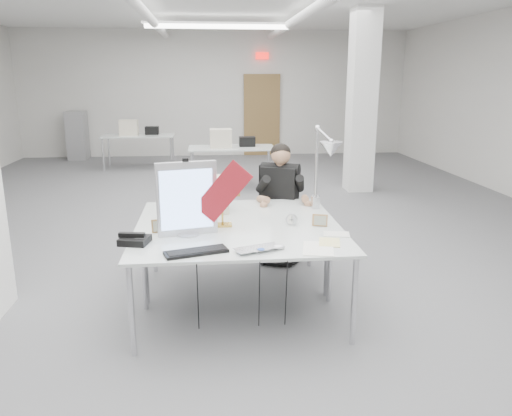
{
  "coord_description": "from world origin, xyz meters",
  "views": [
    {
      "loc": [
        -0.25,
        -6.31,
        2.03
      ],
      "look_at": [
        0.17,
        -2.0,
        0.89
      ],
      "focal_mm": 35.0,
      "sensor_mm": 36.0,
      "label": 1
    }
  ],
  "objects_px": {
    "office_chair": "(279,217)",
    "bankers_lamp": "(222,208)",
    "desk_phone": "(135,240)",
    "desk_main": "(241,242)",
    "laptop": "(261,251)",
    "seated_person": "(280,184)",
    "monitor": "(187,199)",
    "architect_lamp": "(322,165)",
    "beige_monitor": "(211,194)"
  },
  "relations": [
    {
      "from": "laptop",
      "to": "architect_lamp",
      "type": "relative_size",
      "value": 0.37
    },
    {
      "from": "bankers_lamp",
      "to": "beige_monitor",
      "type": "xyz_separation_m",
      "value": [
        -0.09,
        0.53,
        0.0
      ]
    },
    {
      "from": "monitor",
      "to": "beige_monitor",
      "type": "xyz_separation_m",
      "value": [
        0.2,
        0.75,
        -0.14
      ]
    },
    {
      "from": "architect_lamp",
      "to": "seated_person",
      "type": "bearing_deg",
      "value": 103.69
    },
    {
      "from": "office_chair",
      "to": "desk_phone",
      "type": "bearing_deg",
      "value": -108.14
    },
    {
      "from": "monitor",
      "to": "laptop",
      "type": "height_order",
      "value": "monitor"
    },
    {
      "from": "seated_person",
      "to": "architect_lamp",
      "type": "xyz_separation_m",
      "value": [
        0.28,
        -0.75,
        0.33
      ]
    },
    {
      "from": "bankers_lamp",
      "to": "architect_lamp",
      "type": "xyz_separation_m",
      "value": [
        0.95,
        0.28,
        0.31
      ]
    },
    {
      "from": "beige_monitor",
      "to": "architect_lamp",
      "type": "distance_m",
      "value": 1.12
    },
    {
      "from": "monitor",
      "to": "laptop",
      "type": "bearing_deg",
      "value": -54.93
    },
    {
      "from": "architect_lamp",
      "to": "laptop",
      "type": "bearing_deg",
      "value": -130.95
    },
    {
      "from": "laptop",
      "to": "bankers_lamp",
      "type": "height_order",
      "value": "bankers_lamp"
    },
    {
      "from": "monitor",
      "to": "desk_phone",
      "type": "bearing_deg",
      "value": -167.51
    },
    {
      "from": "bankers_lamp",
      "to": "beige_monitor",
      "type": "height_order",
      "value": "beige_monitor"
    },
    {
      "from": "desk_main",
      "to": "desk_phone",
      "type": "distance_m",
      "value": 0.84
    },
    {
      "from": "desk_phone",
      "to": "architect_lamp",
      "type": "distance_m",
      "value": 1.85
    },
    {
      "from": "desk_main",
      "to": "desk_phone",
      "type": "bearing_deg",
      "value": 179.82
    },
    {
      "from": "office_chair",
      "to": "monitor",
      "type": "distance_m",
      "value": 1.71
    },
    {
      "from": "desk_phone",
      "to": "laptop",
      "type": "bearing_deg",
      "value": -4.39
    },
    {
      "from": "office_chair",
      "to": "laptop",
      "type": "xyz_separation_m",
      "value": [
        -0.4,
        -1.81,
        0.26
      ]
    },
    {
      "from": "desk_main",
      "to": "monitor",
      "type": "height_order",
      "value": "monitor"
    },
    {
      "from": "architect_lamp",
      "to": "desk_main",
      "type": "bearing_deg",
      "value": -146.07
    },
    {
      "from": "desk_main",
      "to": "beige_monitor",
      "type": "bearing_deg",
      "value": 103.68
    },
    {
      "from": "monitor",
      "to": "desk_phone",
      "type": "height_order",
      "value": "monitor"
    },
    {
      "from": "bankers_lamp",
      "to": "desk_phone",
      "type": "height_order",
      "value": "bankers_lamp"
    },
    {
      "from": "desk_main",
      "to": "desk_phone",
      "type": "xyz_separation_m",
      "value": [
        -0.84,
        0.0,
        0.04
      ]
    },
    {
      "from": "desk_main",
      "to": "laptop",
      "type": "bearing_deg",
      "value": -67.89
    },
    {
      "from": "seated_person",
      "to": "desk_phone",
      "type": "distance_m",
      "value": 2.0
    },
    {
      "from": "seated_person",
      "to": "laptop",
      "type": "relative_size",
      "value": 2.62
    },
    {
      "from": "desk_main",
      "to": "office_chair",
      "type": "height_order",
      "value": "office_chair"
    },
    {
      "from": "office_chair",
      "to": "laptop",
      "type": "bearing_deg",
      "value": -78.14
    },
    {
      "from": "bankers_lamp",
      "to": "architect_lamp",
      "type": "relative_size",
      "value": 0.35
    },
    {
      "from": "laptop",
      "to": "bankers_lamp",
      "type": "relative_size",
      "value": 1.08
    },
    {
      "from": "desk_main",
      "to": "beige_monitor",
      "type": "xyz_separation_m",
      "value": [
        -0.23,
        0.95,
        0.18
      ]
    },
    {
      "from": "office_chair",
      "to": "seated_person",
      "type": "relative_size",
      "value": 1.08
    },
    {
      "from": "monitor",
      "to": "beige_monitor",
      "type": "relative_size",
      "value": 1.74
    },
    {
      "from": "seated_person",
      "to": "architect_lamp",
      "type": "height_order",
      "value": "architect_lamp"
    },
    {
      "from": "desk_main",
      "to": "architect_lamp",
      "type": "xyz_separation_m",
      "value": [
        0.81,
        0.7,
        0.49
      ]
    },
    {
      "from": "office_chair",
      "to": "bankers_lamp",
      "type": "height_order",
      "value": "bankers_lamp"
    },
    {
      "from": "architect_lamp",
      "to": "office_chair",
      "type": "bearing_deg",
      "value": 102.5
    },
    {
      "from": "desk_main",
      "to": "bankers_lamp",
      "type": "distance_m",
      "value": 0.48
    },
    {
      "from": "seated_person",
      "to": "architect_lamp",
      "type": "bearing_deg",
      "value": -44.96
    },
    {
      "from": "seated_person",
      "to": "desk_phone",
      "type": "height_order",
      "value": "seated_person"
    },
    {
      "from": "laptop",
      "to": "desk_phone",
      "type": "height_order",
      "value": "desk_phone"
    },
    {
      "from": "seated_person",
      "to": "monitor",
      "type": "height_order",
      "value": "monitor"
    },
    {
      "from": "office_chair",
      "to": "beige_monitor",
      "type": "distance_m",
      "value": 1.03
    },
    {
      "from": "seated_person",
      "to": "desk_phone",
      "type": "bearing_deg",
      "value": -109.11
    },
    {
      "from": "monitor",
      "to": "laptop",
      "type": "relative_size",
      "value": 1.72
    },
    {
      "from": "desk_main",
      "to": "architect_lamp",
      "type": "height_order",
      "value": "architect_lamp"
    },
    {
      "from": "office_chair",
      "to": "seated_person",
      "type": "height_order",
      "value": "seated_person"
    }
  ]
}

